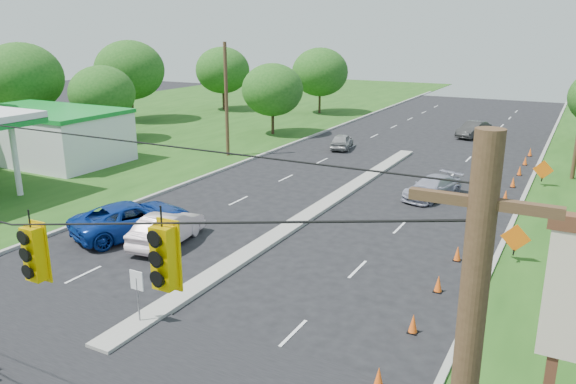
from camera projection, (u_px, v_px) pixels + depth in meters
The scene contains 30 objects.
curb_left at pixel (253, 159), 44.54m from camera, with size 0.25×110.00×0.16m, color gray.
curb_right at pixel (526, 193), 35.39m from camera, with size 0.25×110.00×0.16m, color gray.
median at pixel (321, 208), 32.35m from camera, with size 1.00×34.00×0.18m, color gray.
median_sign at pixel (137, 287), 19.25m from camera, with size 0.55×0.06×2.05m.
utility_pole_far_left at pixel (226, 100), 44.36m from camera, with size 0.28×0.28×9.00m, color #422D1C.
gas_station at pixel (29, 132), 41.69m from camera, with size 18.40×19.70×5.20m.
cone_1 at pixel (379, 378), 16.10m from camera, with size 0.32×0.32×0.70m, color #FF5F16.
cone_2 at pixel (413, 323), 19.06m from camera, with size 0.32×0.32×0.70m, color #FF5F16.
cone_3 at pixel (438, 284), 22.02m from camera, with size 0.32×0.32×0.70m, color #FF5F16.
cone_4 at pixel (458, 253), 24.98m from camera, with size 0.32×0.32×0.70m, color #FF5F16.
cone_5 at pixel (473, 229), 27.95m from camera, with size 0.32×0.32×0.70m, color #FF5F16.
cone_6 at pixel (485, 210), 30.91m from camera, with size 0.32×0.32×0.70m, color #FF5F16.
cone_7 at pixel (505, 196), 33.60m from camera, with size 0.32×0.32×0.70m, color #FF5F16.
cone_8 at pixel (513, 182), 36.56m from camera, with size 0.32×0.32×0.70m, color #FF5F16.
cone_9 at pixel (520, 171), 39.52m from camera, with size 0.32×0.32×0.70m, color #FF5F16.
cone_10 at pixel (525, 161), 42.48m from camera, with size 0.32×0.32×0.70m, color #FF5F16.
cone_11 at pixel (530, 152), 45.44m from camera, with size 0.32×0.32×0.70m, color #FF5F16.
work_sign_1 at pixel (516, 239), 24.61m from camera, with size 1.27×0.58×1.37m.
work_sign_2 at pixel (543, 171), 36.46m from camera, with size 1.27×0.58×1.37m.
tree_2 at pixel (102, 93), 50.52m from camera, with size 5.88×5.88×6.86m.
tree_3 at pixel (130, 70), 61.35m from camera, with size 7.56×7.56×8.82m.
tree_4 at pixel (223, 70), 69.87m from camera, with size 6.72×6.72×7.84m.
tree_5 at pixel (272, 90), 53.55m from camera, with size 5.88×5.88×6.86m.
tree_6 at pixel (320, 72), 66.97m from camera, with size 6.72×6.72×7.84m.
tree_14 at pixel (22, 78), 52.11m from camera, with size 7.56×7.56×8.82m.
white_sedan at pixel (167, 229), 26.85m from camera, with size 1.63×4.68×1.54m, color silver.
blue_pickup at pixel (132, 218), 28.10m from camera, with size 2.77×6.00×1.67m, color navy.
silver_car_far at pixel (432, 188), 34.13m from camera, with size 1.87×4.61×1.34m, color #A09FB4.
silver_car_oncoming at pixel (342, 141), 48.18m from camera, with size 1.56×3.87×1.32m, color gray.
dark_car_receding at pixel (473, 129), 53.23m from camera, with size 1.59×4.55×1.50m, color #2A2A2A.
Camera 1 is at (12.86, -7.03, 9.99)m, focal length 35.00 mm.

